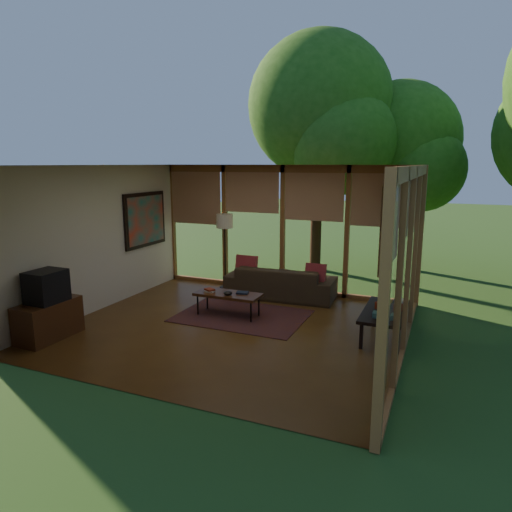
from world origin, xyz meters
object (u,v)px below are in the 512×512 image
at_px(coffee_table, 228,295).
at_px(television, 46,286).
at_px(side_console, 383,313).
at_px(sofa, 281,282).
at_px(media_cabinet, 49,320).
at_px(floor_lamp, 225,225).

bearing_deg(coffee_table, television, -135.57).
xyz_separation_m(television, side_console, (4.85, 2.10, -0.44)).
relative_size(sofa, television, 4.05).
height_order(sofa, television, television).
distance_m(media_cabinet, television, 0.55).
bearing_deg(television, media_cabinet, -180.00).
height_order(television, coffee_table, television).
bearing_deg(media_cabinet, sofa, 53.58).
bearing_deg(sofa, media_cabinet, 50.16).
bearing_deg(side_console, media_cabinet, -156.70).
relative_size(sofa, coffee_table, 1.85).
relative_size(television, coffee_table, 0.46).
bearing_deg(sofa, floor_lamp, -11.93).
bearing_deg(sofa, side_console, 143.83).
relative_size(television, side_console, 0.39).
distance_m(television, floor_lamp, 3.98).
relative_size(sofa, floor_lamp, 1.35).
distance_m(media_cabinet, floor_lamp, 4.10).
relative_size(floor_lamp, coffee_table, 1.38).
bearing_deg(media_cabinet, side_console, 23.30).
bearing_deg(sofa, coffee_table, 68.53).
height_order(sofa, floor_lamp, floor_lamp).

